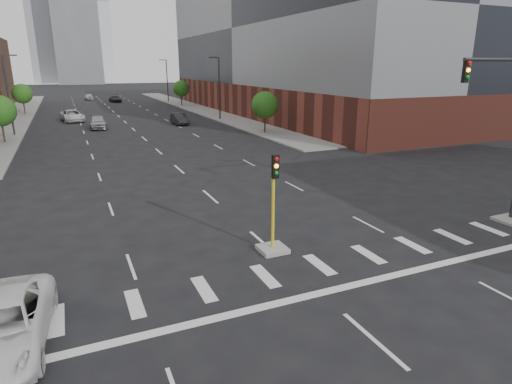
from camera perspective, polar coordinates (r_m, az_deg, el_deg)
ground at (r=12.98m, az=21.35°, el=-22.60°), size 400.00×400.00×0.00m
sidewalk_left_far at (r=81.44m, az=-29.15°, el=8.97°), size 5.00×92.00×0.15m
sidewalk_right_far at (r=84.24m, az=-8.16°, el=11.06°), size 5.00×92.00×0.15m
building_right_main at (r=76.47m, az=5.69°, el=18.79°), size 24.00×70.00×22.00m
tower_left at (r=228.33m, az=-25.62°, el=21.89°), size 22.00×22.00×70.00m
tower_right at (r=269.23m, az=-21.51°, el=22.37°), size 20.00×20.00×80.00m
tower_mid at (r=207.35m, az=-22.92°, el=19.25°), size 18.00×18.00×44.00m
median_traffic_signal at (r=18.84m, az=2.29°, el=-5.22°), size 1.20×1.20×4.40m
streetlight_right_a at (r=65.32m, az=-5.01°, el=13.94°), size 1.60×0.22×9.07m
streetlight_right_b at (r=99.06m, az=-11.82°, el=14.55°), size 1.60×0.22×9.07m
streetlight_left at (r=57.09m, az=-30.10°, el=11.46°), size 1.60×0.22×9.07m
tree_left_near at (r=52.31m, az=-30.99°, el=9.26°), size 3.20×3.20×4.85m
tree_left_far at (r=82.10m, az=-28.73°, el=11.42°), size 3.20×3.20×4.85m
tree_right_near at (r=51.74m, az=1.19°, el=11.52°), size 3.20×3.20×4.85m
tree_right_far at (r=89.53m, az=-9.96°, el=13.43°), size 3.20×3.20×4.85m
car_near_left at (r=59.82m, az=-20.35°, el=8.75°), size 2.23×5.12×1.72m
car_mid_right at (r=61.16m, az=-10.18°, el=9.59°), size 1.65×4.72×1.56m
car_far_left at (r=68.92m, az=-23.29°, el=9.32°), size 3.57×6.30×1.66m
car_deep_right at (r=101.86m, az=-18.27°, el=11.70°), size 2.54×5.06×1.41m
car_distant at (r=110.60m, az=-21.37°, el=11.74°), size 1.93×4.35×1.45m
parked_minivan at (r=14.83m, az=-30.94°, el=-15.10°), size 2.98×5.67×1.52m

